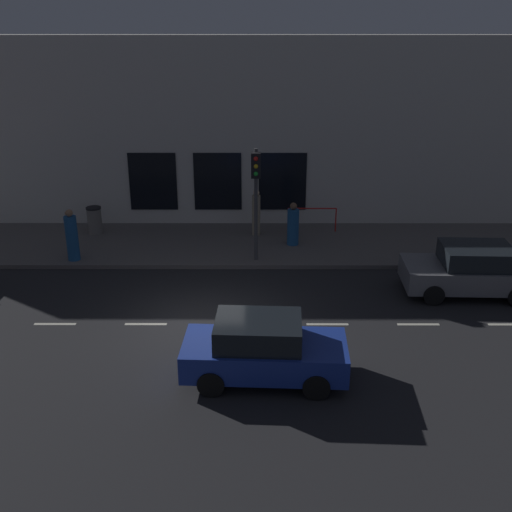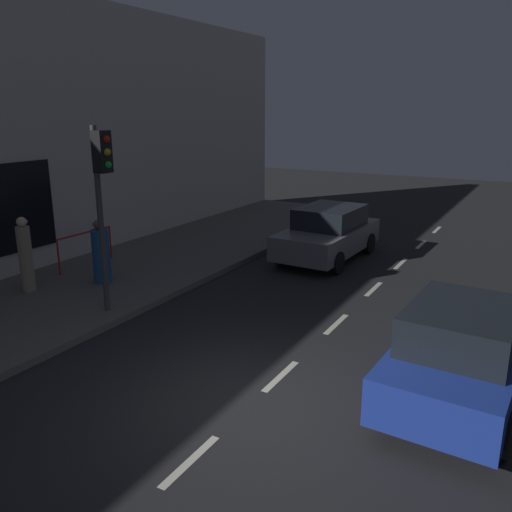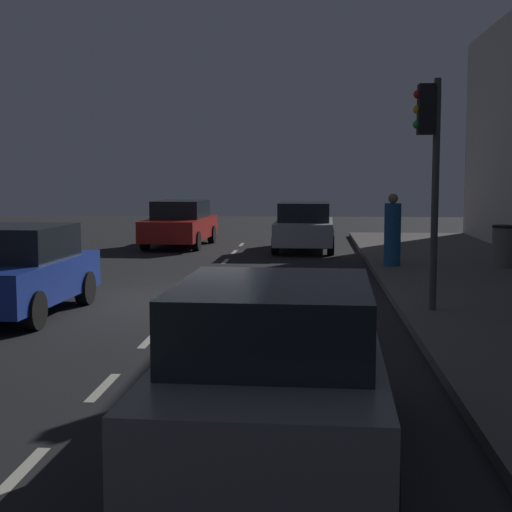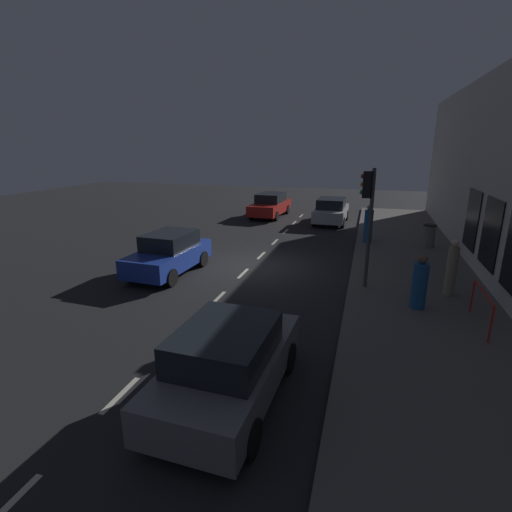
# 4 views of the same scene
# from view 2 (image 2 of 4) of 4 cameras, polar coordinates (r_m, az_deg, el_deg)

# --- Properties ---
(ground_plane) EXTENTS (60.00, 60.00, 0.00)m
(ground_plane) POSITION_cam_2_polar(r_m,az_deg,el_deg) (8.53, -0.46, -15.60)
(ground_plane) COLOR #232326
(lane_centre_line) EXTENTS (0.12, 27.20, 0.01)m
(lane_centre_line) POSITION_cam_2_polar(r_m,az_deg,el_deg) (9.29, 2.70, -12.78)
(lane_centre_line) COLOR beige
(lane_centre_line) RESTS_ON ground
(traffic_light) EXTENTS (0.47, 0.32, 3.95)m
(traffic_light) POSITION_cam_2_polar(r_m,az_deg,el_deg) (11.36, -16.28, 7.60)
(traffic_light) COLOR #424244
(traffic_light) RESTS_ON sidewalk
(parked_car_1) EXTENTS (1.97, 4.01, 1.58)m
(parked_car_1) POSITION_cam_2_polar(r_m,az_deg,el_deg) (8.87, 21.22, -9.69)
(parked_car_1) COLOR #1E389E
(parked_car_1) RESTS_ON ground
(parked_car_3) EXTENTS (2.05, 4.14, 1.58)m
(parked_car_3) POSITION_cam_2_polar(r_m,az_deg,el_deg) (16.11, 7.77, 2.45)
(parked_car_3) COLOR slate
(parked_car_3) RESTS_ON ground
(pedestrian_0) EXTENTS (0.45, 0.45, 1.82)m
(pedestrian_0) POSITION_cam_2_polar(r_m,az_deg,el_deg) (13.77, -23.57, -0.05)
(pedestrian_0) COLOR gray
(pedestrian_0) RESTS_ON sidewalk
(pedestrian_1) EXTENTS (0.55, 0.55, 1.62)m
(pedestrian_1) POSITION_cam_2_polar(r_m,az_deg,el_deg) (13.86, -16.35, 0.20)
(pedestrian_1) COLOR #1E5189
(pedestrian_1) RESTS_ON sidewalk
(red_railing) EXTENTS (0.05, 1.94, 0.97)m
(red_railing) POSITION_cam_2_polar(r_m,az_deg,el_deg) (15.44, -17.93, 1.53)
(red_railing) COLOR red
(red_railing) RESTS_ON sidewalk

